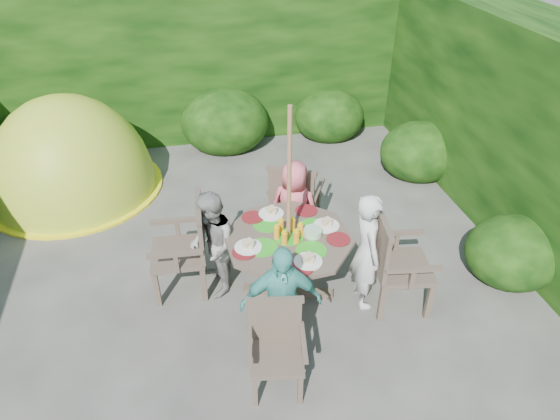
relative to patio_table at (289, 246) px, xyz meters
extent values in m
plane|color=#43413C|center=(-0.81, 0.38, -0.66)|extent=(60.00, 60.00, 0.00)
cube|color=black|center=(-0.81, 4.38, 0.59)|extent=(9.00, 1.00, 2.50)
cube|color=black|center=(3.19, 0.38, 0.59)|extent=(1.00, 9.00, 2.50)
cylinder|color=#42352B|center=(0.00, 0.00, -0.29)|extent=(0.13, 0.13, 0.74)
cube|color=#42352B|center=(0.00, 0.00, -0.63)|extent=(0.97, 0.41, 0.07)
cube|color=#42352B|center=(0.00, 0.00, -0.63)|extent=(0.41, 0.97, 0.07)
cylinder|color=#42352B|center=(0.00, 0.00, 0.10)|extent=(1.71, 1.71, 0.04)
cylinder|color=green|center=(-0.29, -0.11, 0.13)|extent=(0.31, 0.31, 0.00)
cylinder|color=green|center=(0.16, -0.26, 0.13)|extent=(0.31, 0.31, 0.00)
cylinder|color=green|center=(-0.17, 0.26, 0.13)|extent=(0.31, 0.31, 0.00)
cylinder|color=green|center=(0.28, 0.11, 0.13)|extent=(0.31, 0.31, 0.00)
cylinder|color=green|center=(0.00, 0.00, 0.13)|extent=(0.31, 0.31, 0.00)
cylinder|color=white|center=(0.42, 0.09, 0.13)|extent=(0.27, 0.27, 0.01)
cylinder|color=white|center=(-0.10, 0.43, 0.13)|extent=(0.27, 0.27, 0.01)
cylinder|color=white|center=(-0.43, -0.09, 0.13)|extent=(0.27, 0.27, 0.01)
cylinder|color=white|center=(0.09, -0.43, 0.13)|extent=(0.27, 0.27, 0.01)
cylinder|color=red|center=(0.47, -0.15, 0.13)|extent=(0.24, 0.24, 0.01)
cylinder|color=red|center=(0.29, 0.41, 0.13)|extent=(0.24, 0.24, 0.01)
cylinder|color=red|center=(-0.30, 0.41, 0.13)|extent=(0.24, 0.24, 0.01)
cylinder|color=red|center=(-0.48, -0.16, 0.13)|extent=(0.24, 0.24, 0.01)
cylinder|color=red|center=(0.00, -0.50, 0.13)|extent=(0.24, 0.24, 0.01)
cylinder|color=green|center=(0.24, -0.02, 0.16)|extent=(0.20, 0.20, 0.07)
cylinder|color=brown|center=(0.00, 0.00, 0.44)|extent=(0.06, 0.06, 2.20)
cube|color=#42352B|center=(1.12, -0.36, -0.18)|extent=(0.64, 0.66, 0.06)
cube|color=#42352B|center=(1.33, -0.64, -0.43)|extent=(0.06, 0.06, 0.47)
cube|color=#42352B|center=(1.40, -0.16, -0.43)|extent=(0.06, 0.06, 0.47)
cube|color=#42352B|center=(0.84, -0.57, -0.43)|extent=(0.06, 0.06, 0.47)
cube|color=#42352B|center=(0.91, -0.08, -0.43)|extent=(0.06, 0.06, 0.47)
cube|color=#42352B|center=(0.85, -0.32, 0.12)|extent=(0.13, 0.58, 0.56)
cube|color=#42352B|center=(1.08, -0.65, 0.04)|extent=(0.56, 0.14, 0.04)
cube|color=#42352B|center=(1.16, -0.08, 0.04)|extent=(0.56, 0.14, 0.04)
cube|color=#42352B|center=(-1.13, 0.36, -0.18)|extent=(0.59, 0.62, 0.06)
cube|color=#42352B|center=(-1.36, 0.63, -0.43)|extent=(0.06, 0.06, 0.47)
cube|color=#42352B|center=(-1.39, 0.14, -0.43)|extent=(0.06, 0.06, 0.47)
cube|color=#42352B|center=(-0.87, 0.59, -0.43)|extent=(0.06, 0.06, 0.47)
cube|color=#42352B|center=(-0.90, 0.10, -0.43)|extent=(0.06, 0.06, 0.47)
cube|color=#42352B|center=(-0.86, 0.35, 0.12)|extent=(0.08, 0.58, 0.56)
cube|color=#42352B|center=(-1.11, 0.65, 0.04)|extent=(0.56, 0.09, 0.04)
cube|color=#42352B|center=(-1.15, 0.08, 0.04)|extent=(0.56, 0.09, 0.04)
cube|color=#42352B|center=(0.36, 1.12, -0.21)|extent=(0.74, 0.73, 0.05)
cube|color=#42352B|center=(0.68, 1.22, -0.44)|extent=(0.07, 0.07, 0.45)
cube|color=#42352B|center=(0.26, 1.44, -0.44)|extent=(0.07, 0.07, 0.45)
cube|color=#42352B|center=(0.45, 0.81, -0.44)|extent=(0.07, 0.07, 0.45)
cube|color=#42352B|center=(0.04, 1.03, -0.44)|extent=(0.07, 0.07, 0.45)
cube|color=#42352B|center=(0.24, 0.90, 0.08)|extent=(0.51, 0.30, 0.53)
cube|color=#42352B|center=(0.60, 0.99, 0.01)|extent=(0.30, 0.49, 0.04)
cube|color=#42352B|center=(0.12, 1.25, 0.01)|extent=(0.30, 0.49, 0.04)
cube|color=#42352B|center=(-0.37, -1.12, -0.28)|extent=(0.52, 0.51, 0.04)
cube|color=#42352B|center=(-0.59, -1.28, -0.48)|extent=(0.05, 0.05, 0.37)
cube|color=#42352B|center=(-0.21, -1.34, -0.48)|extent=(0.05, 0.05, 0.37)
cube|color=#42352B|center=(-0.53, -0.90, -0.48)|extent=(0.05, 0.05, 0.37)
cube|color=#42352B|center=(-0.15, -0.96, -0.48)|extent=(0.05, 0.05, 0.37)
cube|color=#42352B|center=(-0.33, -0.91, -0.05)|extent=(0.46, 0.11, 0.44)
cube|color=#42352B|center=(-0.59, -1.08, -0.11)|extent=(0.12, 0.44, 0.04)
cube|color=#42352B|center=(-0.14, -1.16, -0.11)|extent=(0.12, 0.44, 0.04)
imported|color=silver|center=(0.76, -0.25, 0.00)|extent=(0.35, 0.50, 1.33)
imported|color=gray|center=(-0.77, 0.25, -0.05)|extent=(0.47, 0.60, 1.23)
imported|color=#E15D6C|center=(0.24, 0.76, -0.07)|extent=(0.70, 0.63, 1.20)
imported|color=#4DB4A7|center=(-0.25, -0.76, -0.03)|extent=(0.76, 0.36, 1.27)
ellipsoid|color=#AAD028|center=(-2.52, 2.78, -0.66)|extent=(2.42, 2.42, 2.81)
ellipsoid|color=black|center=(-2.48, 1.99, -0.66)|extent=(0.81, 0.46, 0.96)
cylinder|color=yellow|center=(-2.52, 2.78, -0.65)|extent=(2.46, 2.46, 0.03)
camera|label=1|loc=(-0.95, -3.90, 3.20)|focal=32.00mm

